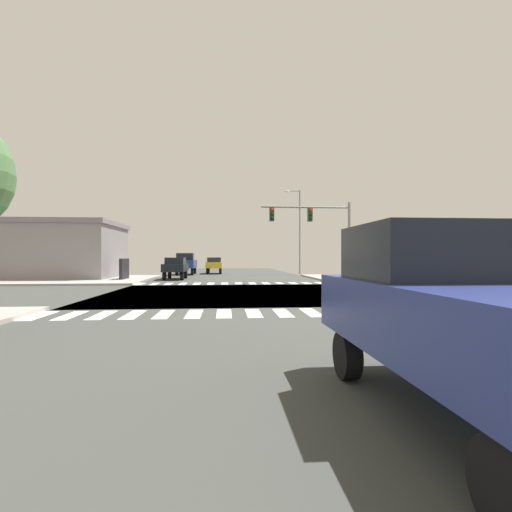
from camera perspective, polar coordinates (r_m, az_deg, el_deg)
name	(u,v)px	position (r m, az deg, el deg)	size (l,w,h in m)	color
ground	(239,293)	(20.14, -2.64, -5.69)	(90.00, 90.00, 0.05)	#3D403D
sidewalk_corner_ne	(382,278)	(34.90, 18.50, -3.19)	(12.00, 12.00, 0.14)	#A09B91
sidewalk_corner_nw	(76,280)	(34.36, -25.66, -3.23)	(12.00, 12.00, 0.14)	#A19C98
crosswalk_near	(239,313)	(12.89, -2.61, -8.67)	(13.50, 2.00, 0.01)	white
crosswalk_far	(232,283)	(27.41, -3.71, -4.17)	(13.50, 2.00, 0.01)	white
traffic_signal_mast	(314,223)	(28.27, 8.81, 4.97)	(6.72, 0.55, 6.00)	gray
street_lamp	(298,225)	(42.54, 6.36, 4.70)	(1.78, 0.32, 9.43)	gray
bank_building	(25,250)	(38.66, -31.54, 0.75)	(17.32, 8.47, 5.02)	gray
sedan_nearside_1	(176,266)	(33.24, -12.09, -1.54)	(1.80, 4.30, 1.88)	black
sedan_farside_2	(214,264)	(44.00, -6.35, -1.21)	(1.80, 4.30, 1.88)	black
pickup_queued_1	(186,263)	(41.92, -10.54, -1.02)	(2.00, 5.10, 2.35)	black
pickup_inner_3	(456,309)	(5.04, 28.07, -7.14)	(2.00, 5.10, 2.35)	black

